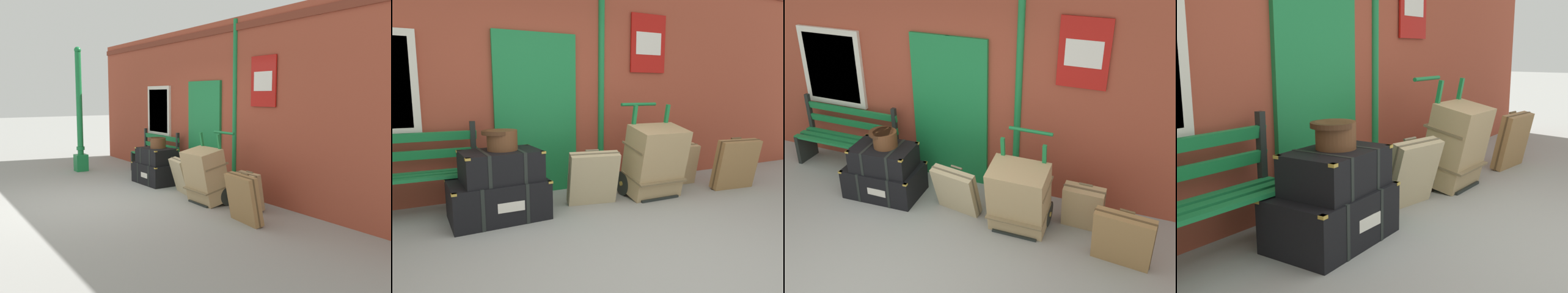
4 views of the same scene
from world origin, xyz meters
TOP-DOWN VIEW (x-y plane):
  - ground_plane at (0.00, 0.00)m, footprint 60.00×60.00m
  - brick_facade at (-0.02, 2.60)m, footprint 10.40×0.35m
  - lamp_post at (-3.13, 0.87)m, footprint 0.28×0.28m
  - platform_bench at (-1.74, 2.16)m, footprint 1.60×0.43m
  - steamer_trunk_base at (-0.83, 1.69)m, footprint 1.04×0.69m
  - steamer_trunk_middle at (-0.79, 1.67)m, footprint 0.85×0.60m
  - round_hatbox at (-0.77, 1.70)m, footprint 0.37×0.33m
  - porters_trolley at (1.13, 1.74)m, footprint 0.71×0.57m
  - large_brown_trunk at (1.13, 1.57)m, footprint 0.70×0.61m
  - suitcase_umber at (1.85, 1.91)m, footprint 0.50×0.30m
  - suitcase_charcoal at (0.28, 1.63)m, footprint 0.63×0.42m
  - suitcase_slate at (2.37, 1.38)m, footprint 0.66×0.34m

SIDE VIEW (x-z plane):
  - ground_plane at x=0.00m, z-range 0.00..0.00m
  - steamer_trunk_base at x=-0.83m, z-range 0.00..0.42m
  - porters_trolley at x=1.13m, z-range -0.33..0.87m
  - suitcase_umber at x=1.85m, z-range -0.01..0.62m
  - suitcase_charcoal at x=0.28m, z-range -0.01..0.67m
  - suitcase_slate at x=2.37m, z-range -0.01..0.72m
  - platform_bench at x=-1.74m, z-range -0.06..0.95m
  - large_brown_trunk at x=1.13m, z-range 0.00..0.95m
  - steamer_trunk_middle at x=-0.79m, z-range 0.42..0.74m
  - round_hatbox at x=-0.77m, z-range 0.75..0.97m
  - lamp_post at x=-3.13m, z-range -0.36..2.59m
  - brick_facade at x=-0.02m, z-range 0.00..3.20m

